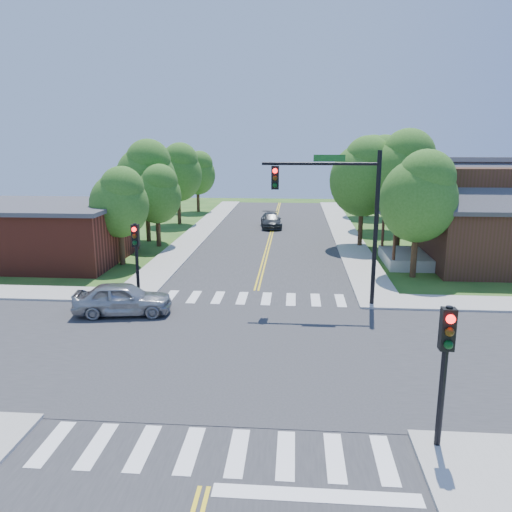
# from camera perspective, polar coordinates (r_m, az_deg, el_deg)

# --- Properties ---
(ground) EXTENTS (100.00, 100.00, 0.00)m
(ground) POSITION_cam_1_polar(r_m,az_deg,el_deg) (18.82, -1.77, -10.80)
(ground) COLOR #255119
(ground) RESTS_ON ground
(road_ns) EXTENTS (10.00, 90.00, 0.04)m
(road_ns) POSITION_cam_1_polar(r_m,az_deg,el_deg) (18.81, -1.78, -10.74)
(road_ns) COLOR #2D2D30
(road_ns) RESTS_ON ground
(road_ew) EXTENTS (90.00, 10.00, 0.04)m
(road_ew) POSITION_cam_1_polar(r_m,az_deg,el_deg) (18.81, -1.78, -10.73)
(road_ew) COLOR #2D2D30
(road_ew) RESTS_ON ground
(intersection_patch) EXTENTS (10.20, 10.20, 0.06)m
(intersection_patch) POSITION_cam_1_polar(r_m,az_deg,el_deg) (18.82, -1.77, -10.80)
(intersection_patch) COLOR #2D2D30
(intersection_patch) RESTS_ON ground
(sidewalk_ne) EXTENTS (40.00, 40.00, 0.14)m
(sidewalk_ne) POSITION_cam_1_polar(r_m,az_deg,el_deg) (36.52, 26.75, -0.27)
(sidewalk_ne) COLOR #9E9B93
(sidewalk_ne) RESTS_ON ground
(sidewalk_nw) EXTENTS (40.00, 40.00, 0.14)m
(sidewalk_nw) POSITION_cam_1_polar(r_m,az_deg,el_deg) (38.15, -23.32, 0.58)
(sidewalk_nw) COLOR #9E9B93
(sidewalk_nw) RESTS_ON ground
(crosswalk_north) EXTENTS (8.85, 2.00, 0.01)m
(crosswalk_north) POSITION_cam_1_polar(r_m,az_deg,el_deg) (24.58, -0.20, -4.86)
(crosswalk_north) COLOR white
(crosswalk_north) RESTS_ON ground
(crosswalk_south) EXTENTS (8.85, 2.00, 0.01)m
(crosswalk_south) POSITION_cam_1_polar(r_m,az_deg,el_deg) (13.41, -4.86, -21.33)
(crosswalk_south) COLOR white
(crosswalk_south) RESTS_ON ground
(centerline) EXTENTS (0.30, 90.00, 0.01)m
(centerline) POSITION_cam_1_polar(r_m,az_deg,el_deg) (18.80, -1.78, -10.67)
(centerline) COLOR yellow
(centerline) RESTS_ON ground
(stop_bar) EXTENTS (4.60, 0.45, 0.09)m
(stop_bar) POSITION_cam_1_polar(r_m,az_deg,el_deg) (12.19, 6.92, -25.68)
(stop_bar) COLOR white
(stop_bar) RESTS_ON ground
(signal_mast_ne) EXTENTS (5.30, 0.42, 7.20)m
(signal_mast_ne) POSITION_cam_1_polar(r_m,az_deg,el_deg) (22.95, 9.50, 5.98)
(signal_mast_ne) COLOR black
(signal_mast_ne) RESTS_ON ground
(signal_pole_se) EXTENTS (0.34, 0.42, 3.80)m
(signal_pole_se) POSITION_cam_1_polar(r_m,az_deg,el_deg) (13.03, 20.86, -10.16)
(signal_pole_se) COLOR black
(signal_pole_se) RESTS_ON ground
(signal_pole_nw) EXTENTS (0.34, 0.42, 3.80)m
(signal_pole_nw) POSITION_cam_1_polar(r_m,az_deg,el_deg) (24.40, -13.55, 1.00)
(signal_pole_nw) COLOR black
(signal_pole_nw) RESTS_ON ground
(house_ne) EXTENTS (13.05, 8.80, 7.11)m
(house_ne) POSITION_cam_1_polar(r_m,az_deg,el_deg) (34.27, 27.18, 4.45)
(house_ne) COLOR #382313
(house_ne) RESTS_ON ground
(building_nw) EXTENTS (10.40, 8.40, 3.73)m
(building_nw) POSITION_cam_1_polar(r_m,az_deg,el_deg) (34.80, -23.20, 2.53)
(building_nw) COLOR maroon
(building_nw) RESTS_ON ground
(tree_e_a) EXTENTS (4.23, 4.02, 7.19)m
(tree_e_a) POSITION_cam_1_polar(r_m,az_deg,el_deg) (29.05, 18.26, 6.68)
(tree_e_a) COLOR #382314
(tree_e_a) RESTS_ON ground
(tree_e_b) EXTENTS (4.97, 4.72, 8.45)m
(tree_e_b) POSITION_cam_1_polar(r_m,az_deg,el_deg) (36.37, 16.49, 9.27)
(tree_e_b) COLOR #382314
(tree_e_b) RESTS_ON ground
(tree_e_c) EXTENTS (4.77, 4.53, 8.11)m
(tree_e_c) POSITION_cam_1_polar(r_m,az_deg,el_deg) (44.07, 14.07, 9.70)
(tree_e_c) COLOR #382314
(tree_e_c) RESTS_ON ground
(tree_e_d) EXTENTS (4.82, 4.57, 8.19)m
(tree_e_d) POSITION_cam_1_polar(r_m,az_deg,el_deg) (52.19, 12.94, 10.28)
(tree_e_d) COLOR #382314
(tree_e_d) RESTS_ON ground
(tree_w_a) EXTENTS (3.61, 3.43, 6.14)m
(tree_w_a) POSITION_cam_1_polar(r_m,az_deg,el_deg) (31.76, -15.29, 6.11)
(tree_w_a) COLOR #382314
(tree_w_a) RESTS_ON ground
(tree_w_b) EXTENTS (4.56, 4.33, 7.76)m
(tree_w_b) POSITION_cam_1_polar(r_m,az_deg,el_deg) (38.82, -12.41, 9.03)
(tree_w_b) COLOR #382314
(tree_w_b) RESTS_ON ground
(tree_w_c) EXTENTS (4.39, 4.17, 7.46)m
(tree_w_c) POSITION_cam_1_polar(r_m,az_deg,el_deg) (46.60, -8.85, 9.57)
(tree_w_c) COLOR #382314
(tree_w_c) RESTS_ON ground
(tree_w_d) EXTENTS (3.86, 3.66, 6.56)m
(tree_w_d) POSITION_cam_1_polar(r_m,az_deg,el_deg) (54.70, -6.64, 9.50)
(tree_w_d) COLOR #382314
(tree_w_d) RESTS_ON ground
(tree_house) EXTENTS (4.69, 4.46, 7.98)m
(tree_house) POSITION_cam_1_polar(r_m,az_deg,el_deg) (36.64, 12.26, 9.05)
(tree_house) COLOR #382314
(tree_house) RESTS_ON ground
(tree_bldg) EXTENTS (3.54, 3.36, 6.02)m
(tree_bldg) POSITION_cam_1_polar(r_m,az_deg,el_deg) (36.86, -11.19, 7.10)
(tree_bldg) COLOR #382314
(tree_bldg) RESTS_ON ground
(car_silver) EXTENTS (2.91, 4.75, 1.45)m
(car_silver) POSITION_cam_1_polar(r_m,az_deg,el_deg) (23.00, -14.97, -4.81)
(car_silver) COLOR #9C9FA3
(car_silver) RESTS_ON ground
(car_dgrey) EXTENTS (2.66, 4.69, 1.25)m
(car_dgrey) POSITION_cam_1_polar(r_m,az_deg,el_deg) (44.51, 1.74, 4.03)
(car_dgrey) COLOR #282B2D
(car_dgrey) RESTS_ON ground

